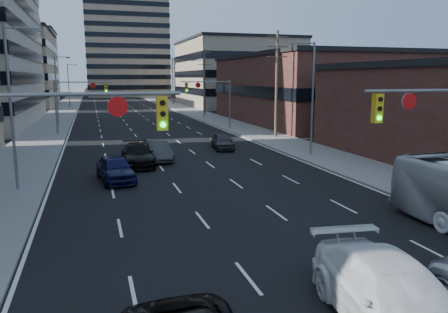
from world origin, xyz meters
TOP-DOWN VIEW (x-y plane):
  - road_surface at (0.00, 130.00)m, footprint 18.00×300.00m
  - sidewalk_left at (-11.50, 130.00)m, footprint 5.00×300.00m
  - sidewalk_right at (11.50, 130.00)m, footprint 5.00×300.00m
  - office_left_far at (-24.00, 100.00)m, footprint 20.00×30.00m
  - storefront_right_mid at (24.00, 50.00)m, footprint 20.00×30.00m
  - office_right_far at (25.00, 88.00)m, footprint 22.00×28.00m
  - apartment_tower at (6.00, 150.00)m, footprint 26.00×26.00m
  - bg_block_left at (-28.00, 140.00)m, footprint 24.00×24.00m
  - bg_block_right at (32.00, 130.00)m, footprint 22.00×22.00m
  - signal_near_left at (-7.45, 8.00)m, footprint 6.59×0.33m
  - signal_near_right at (7.45, 8.00)m, footprint 6.59×0.33m
  - signal_far_left at (-7.68, 45.00)m, footprint 6.09×0.33m
  - signal_far_right at (7.68, 45.00)m, footprint 6.09×0.33m
  - utility_pole_block at (12.20, 36.00)m, footprint 2.20×0.28m
  - utility_pole_midblock at (12.20, 66.00)m, footprint 2.20×0.28m
  - utility_pole_distant at (12.20, 96.00)m, footprint 2.20×0.28m
  - streetlight_left_near at (-10.34, 20.00)m, footprint 2.03×0.22m
  - streetlight_left_mid at (-10.34, 55.00)m, footprint 2.03×0.22m
  - streetlight_left_far at (-10.34, 90.00)m, footprint 2.03×0.22m
  - streetlight_right_near at (10.34, 25.00)m, footprint 2.03×0.22m
  - streetlight_right_far at (10.34, 60.00)m, footprint 2.03×0.22m
  - white_van at (0.68, 2.20)m, footprint 3.23×6.43m
  - sedan_blue at (-5.08, 20.79)m, footprint 2.47×4.90m
  - sedan_grey_center at (-1.60, 26.80)m, footprint 1.95×4.65m
  - sedan_black_far at (-3.25, 25.35)m, footprint 2.35×5.49m
  - sedan_grey_right at (4.75, 30.55)m, footprint 2.20×4.40m

SIDE VIEW (x-z plane):
  - road_surface at x=0.00m, z-range 0.00..0.02m
  - sidewalk_left at x=-11.50m, z-range 0.00..0.15m
  - sidewalk_right at x=11.50m, z-range 0.00..0.15m
  - sedan_grey_right at x=4.75m, z-range 0.00..1.44m
  - sedan_grey_center at x=-1.60m, z-range 0.00..1.49m
  - sedan_black_far at x=-3.25m, z-range 0.00..1.58m
  - sedan_blue at x=-5.08m, z-range 0.00..1.60m
  - white_van at x=0.68m, z-range 0.00..1.79m
  - signal_far_left at x=-7.68m, z-range 1.30..7.30m
  - signal_far_right at x=7.68m, z-range 1.30..7.30m
  - signal_near_left at x=-7.45m, z-range 1.33..7.33m
  - signal_near_right at x=7.45m, z-range 1.33..7.33m
  - storefront_right_mid at x=24.00m, z-range 0.00..9.00m
  - streetlight_left_near at x=-10.34m, z-range 0.55..9.55m
  - streetlight_left_mid at x=-10.34m, z-range 0.55..9.55m
  - streetlight_left_far at x=-10.34m, z-range 0.55..9.55m
  - streetlight_right_near at x=10.34m, z-range 0.55..9.55m
  - streetlight_right_far at x=10.34m, z-range 0.55..9.55m
  - utility_pole_block at x=12.20m, z-range 0.28..11.28m
  - utility_pole_midblock at x=12.20m, z-range 0.28..11.28m
  - utility_pole_distant at x=12.20m, z-range 0.28..11.28m
  - bg_block_right at x=32.00m, z-range 0.00..12.00m
  - office_right_far at x=25.00m, z-range 0.00..14.00m
  - office_left_far at x=-24.00m, z-range 0.00..16.00m
  - bg_block_left at x=-28.00m, z-range 0.00..20.00m
  - apartment_tower at x=6.00m, z-range 0.00..58.00m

